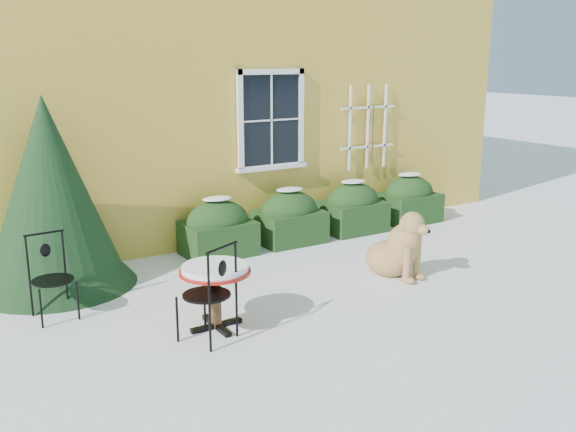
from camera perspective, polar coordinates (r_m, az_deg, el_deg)
ground at (r=8.08m, az=3.80°, el=-7.67°), size 80.00×80.00×0.00m
house at (r=13.80m, az=-13.78°, el=14.59°), size 12.40×8.40×6.40m
hedge_row at (r=10.85m, az=3.05°, el=0.24°), size 4.95×0.80×0.91m
evergreen_shrub at (r=8.90m, az=-20.28°, el=0.38°), size 2.08×2.08×2.52m
bistro_table at (r=7.17m, az=-6.50°, el=-5.32°), size 0.80×0.80×0.74m
patio_chair_near at (r=6.90m, az=-6.96°, el=-6.78°), size 0.64×0.64×1.09m
patio_chair_far at (r=7.95m, az=-20.29°, el=-5.07°), size 0.48×0.48×1.00m
dog at (r=8.98m, az=9.78°, el=-2.93°), size 0.74×1.11×0.99m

